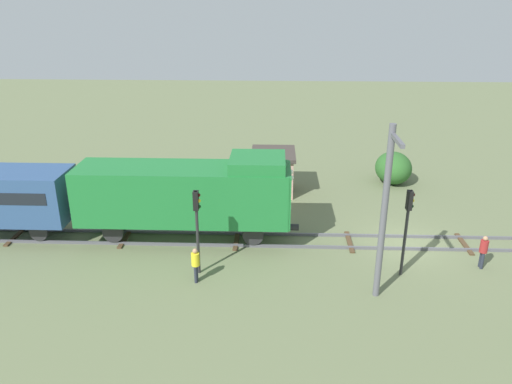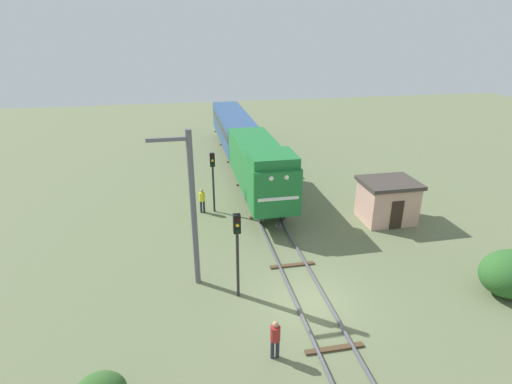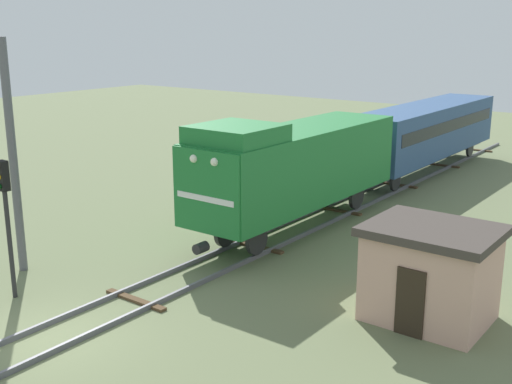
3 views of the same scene
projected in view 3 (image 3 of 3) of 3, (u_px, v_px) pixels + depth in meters
The scene contains 9 objects.
ground_plane at pixel (50, 339), 16.98m from camera, with size 109.26×109.26×0.00m, color #66704C.
railway_track at pixel (50, 337), 16.96m from camera, with size 2.40×72.84×0.16m.
locomotive at pixel (295, 164), 25.29m from camera, with size 2.90×11.60×4.60m.
passenger_car_leading at pixel (427, 128), 35.69m from camera, with size 2.84×14.00×3.66m.
traffic_signal_near at pixel (6, 204), 18.89m from camera, with size 0.32×0.34×4.26m.
traffic_signal_mid at pixel (212, 155), 26.45m from camera, with size 0.32×0.34×4.18m.
worker_by_signal at pixel (199, 196), 27.41m from camera, with size 0.38×0.38×1.70m.
catenary_mast at pixel (11, 151), 20.86m from camera, with size 1.94×0.28×7.73m.
relay_hut at pixel (430, 273), 17.85m from camera, with size 3.50×2.90×2.74m.
Camera 3 is at (13.63, -9.09, 8.05)m, focal length 45.00 mm.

